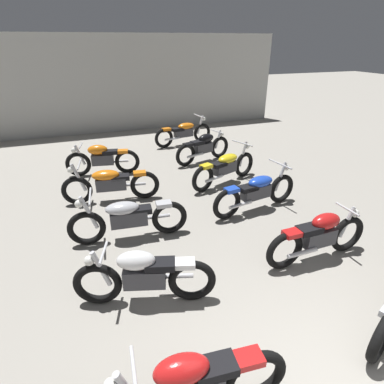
% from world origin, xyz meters
% --- Properties ---
extents(back_wall, '(12.82, 0.24, 3.60)m').
position_xyz_m(back_wall, '(0.00, 12.13, 1.80)').
color(back_wall, '#B2B2AD').
rests_on(back_wall, ground).
extents(motorcycle_left_row_1, '(1.91, 0.73, 0.88)m').
position_xyz_m(motorcycle_left_row_1, '(-1.46, 2.49, 0.46)').
color(motorcycle_left_row_1, black).
rests_on(motorcycle_left_row_1, ground).
extents(motorcycle_left_row_2, '(2.17, 0.68, 0.97)m').
position_xyz_m(motorcycle_left_row_2, '(-1.39, 4.15, 0.45)').
color(motorcycle_left_row_2, black).
rests_on(motorcycle_left_row_2, ground).
extents(motorcycle_left_row_3, '(2.16, 0.68, 0.97)m').
position_xyz_m(motorcycle_left_row_3, '(-1.49, 5.81, 0.45)').
color(motorcycle_left_row_3, black).
rests_on(motorcycle_left_row_3, ground).
extents(motorcycle_left_row_4, '(1.95, 0.58, 0.88)m').
position_xyz_m(motorcycle_left_row_4, '(-1.50, 7.52, 0.46)').
color(motorcycle_left_row_4, black).
rests_on(motorcycle_left_row_4, ground).
extents(motorcycle_right_row_1, '(1.97, 0.48, 0.88)m').
position_xyz_m(motorcycle_right_row_1, '(1.45, 2.45, 0.46)').
color(motorcycle_right_row_1, black).
rests_on(motorcycle_right_row_1, ground).
extents(motorcycle_right_row_2, '(2.16, 0.73, 0.97)m').
position_xyz_m(motorcycle_right_row_2, '(1.38, 4.31, 0.45)').
color(motorcycle_right_row_2, black).
rests_on(motorcycle_right_row_2, ground).
extents(motorcycle_right_row_3, '(2.07, 0.97, 0.97)m').
position_xyz_m(motorcycle_right_row_3, '(1.37, 5.83, 0.45)').
color(motorcycle_right_row_3, black).
rests_on(motorcycle_right_row_3, ground).
extents(motorcycle_right_row_4, '(1.92, 0.72, 0.88)m').
position_xyz_m(motorcycle_right_row_4, '(1.47, 7.53, 0.46)').
color(motorcycle_right_row_4, black).
rests_on(motorcycle_right_row_4, ground).
extents(motorcycle_right_row_5, '(2.16, 0.71, 0.97)m').
position_xyz_m(motorcycle_right_row_5, '(1.47, 9.37, 0.45)').
color(motorcycle_right_row_5, black).
rests_on(motorcycle_right_row_5, ground).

